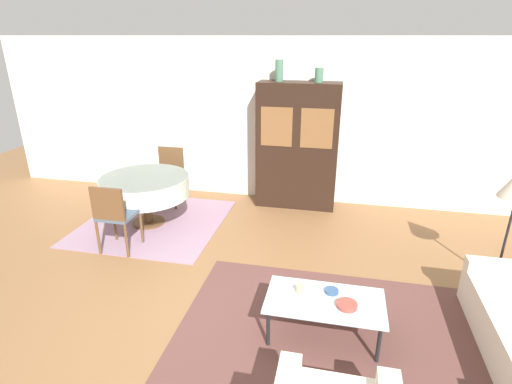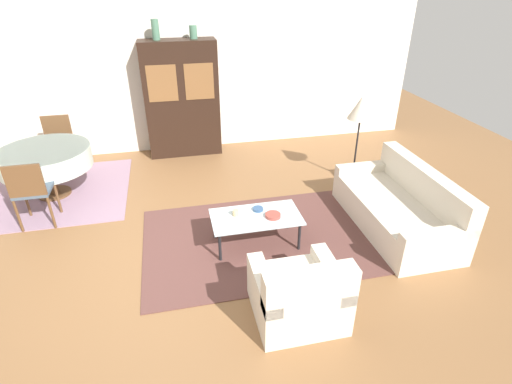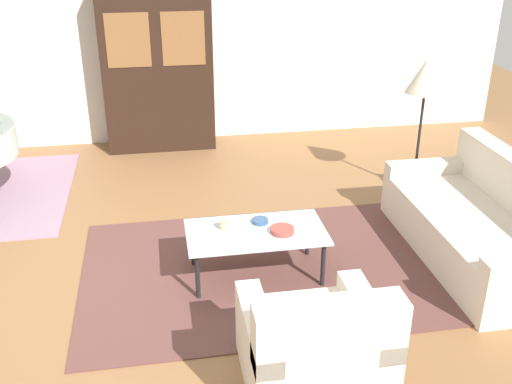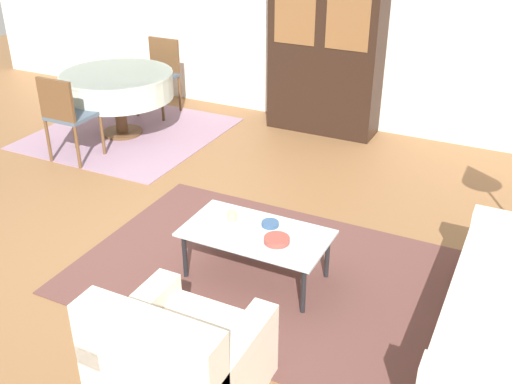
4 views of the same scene
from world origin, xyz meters
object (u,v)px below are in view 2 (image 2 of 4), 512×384
(coffee_table, at_px, (256,219))
(cup, at_px, (235,213))
(dining_table, at_px, (45,159))
(dining_chair_near, at_px, (31,189))
(armchair, at_px, (299,295))
(couch, at_px, (399,208))
(bowl_small, at_px, (258,209))
(floor_lamp, at_px, (361,111))
(bowl, at_px, (273,215))
(display_cabinet, at_px, (182,99))
(dining_chair_far, at_px, (58,140))
(vase_short, at_px, (193,32))
(vase_tall, at_px, (155,30))

(coffee_table, bearing_deg, cup, 163.42)
(dining_table, bearing_deg, dining_chair_near, -90.00)
(armchair, height_order, dining_table, armchair)
(couch, bearing_deg, dining_chair_near, 77.16)
(coffee_table, distance_m, bowl_small, 0.15)
(couch, relative_size, cup, 24.68)
(floor_lamp, relative_size, bowl, 7.48)
(dining_table, height_order, cup, dining_table)
(dining_chair_near, xyz_separation_m, bowl, (2.96, -1.12, -0.13))
(bowl_small, bearing_deg, display_cabinet, 103.14)
(cup, relative_size, bowl_small, 0.60)
(coffee_table, xyz_separation_m, dining_chair_far, (-2.76, 2.79, 0.19))
(cup, relative_size, bowl, 0.42)
(couch, height_order, coffee_table, couch)
(dining_chair_near, bearing_deg, couch, -12.84)
(coffee_table, height_order, vase_short, vase_short)
(cup, bearing_deg, dining_chair_near, 158.70)
(bowl, bearing_deg, dining_chair_far, 136.09)
(floor_lamp, bearing_deg, bowl_small, -147.06)
(coffee_table, bearing_deg, vase_short, 96.60)
(couch, relative_size, bowl_small, 14.69)
(coffee_table, height_order, vase_tall, vase_tall)
(dining_chair_near, distance_m, vase_short, 3.56)
(bowl, height_order, vase_short, vase_short)
(couch, xyz_separation_m, dining_table, (-4.72, 1.94, 0.33))
(dining_table, xyz_separation_m, bowl, (2.96, -1.98, -0.18))
(display_cabinet, distance_m, vase_tall, 1.22)
(couch, xyz_separation_m, cup, (-2.19, 0.09, 0.17))
(dining_chair_near, height_order, floor_lamp, floor_lamp)
(dining_chair_far, relative_size, bowl_small, 7.11)
(display_cabinet, distance_m, bowl_small, 3.17)
(dining_table, distance_m, bowl_small, 3.35)
(couch, relative_size, dining_chair_near, 2.07)
(dining_chair_far, xyz_separation_m, vase_short, (2.40, 0.37, 1.58))
(cup, bearing_deg, floor_lamp, 30.42)
(coffee_table, xyz_separation_m, bowl_small, (0.05, 0.13, 0.05))
(dining_chair_far, relative_size, floor_lamp, 0.66)
(display_cabinet, xyz_separation_m, vase_short, (0.29, 0.00, 1.12))
(couch, distance_m, coffee_table, 1.95)
(cup, bearing_deg, display_cabinet, 97.57)
(dining_chair_near, bearing_deg, dining_table, 90.00)
(dining_chair_near, relative_size, vase_tall, 2.92)
(dining_chair_near, height_order, bowl_small, dining_chair_near)
(dining_table, relative_size, bowl_small, 9.83)
(armchair, relative_size, bowl, 4.48)
(cup, height_order, bowl, cup)
(vase_tall, bearing_deg, floor_lamp, -31.88)
(floor_lamp, distance_m, cup, 2.63)
(dining_chair_far, height_order, cup, dining_chair_far)
(armchair, xyz_separation_m, dining_chair_near, (-2.90, 2.35, 0.27))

